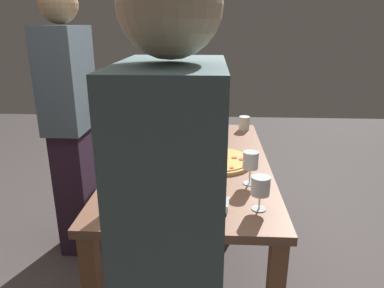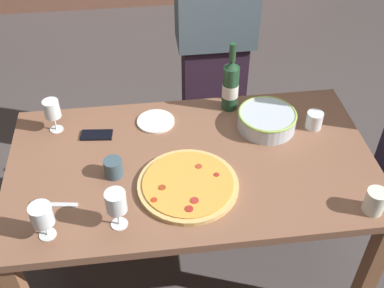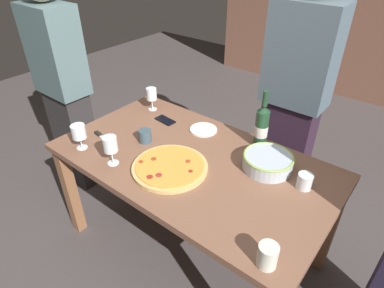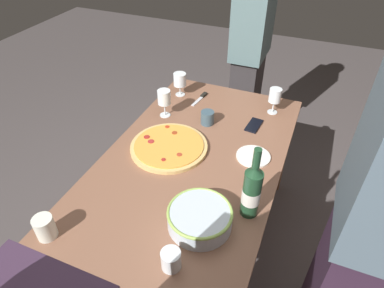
# 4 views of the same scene
# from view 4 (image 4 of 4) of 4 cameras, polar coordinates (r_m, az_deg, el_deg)

# --- Properties ---
(ground_plane) EXTENTS (8.00, 8.00, 0.00)m
(ground_plane) POSITION_cam_4_polar(r_m,az_deg,el_deg) (2.31, -0.00, -16.77)
(ground_plane) COLOR #4D4645
(dining_table) EXTENTS (1.60, 0.90, 0.75)m
(dining_table) POSITION_cam_4_polar(r_m,az_deg,el_deg) (1.81, -0.00, -4.81)
(dining_table) COLOR brown
(dining_table) RESTS_ON ground
(pizza) EXTENTS (0.42, 0.42, 0.03)m
(pizza) POSITION_cam_4_polar(r_m,az_deg,el_deg) (1.81, -3.95, -0.42)
(pizza) COLOR #DBB26A
(pizza) RESTS_ON dining_table
(serving_bowl) EXTENTS (0.27, 0.27, 0.08)m
(serving_bowl) POSITION_cam_4_polar(r_m,az_deg,el_deg) (1.42, 1.34, -12.36)
(serving_bowl) COLOR silver
(serving_bowl) RESTS_ON dining_table
(wine_bottle) EXTENTS (0.08, 0.08, 0.36)m
(wine_bottle) POSITION_cam_4_polar(r_m,az_deg,el_deg) (1.42, 10.14, -7.84)
(wine_bottle) COLOR #1E4228
(wine_bottle) RESTS_ON dining_table
(wine_glass_near_pizza) EXTENTS (0.07, 0.07, 0.16)m
(wine_glass_near_pizza) POSITION_cam_4_polar(r_m,az_deg,el_deg) (2.10, 13.96, 7.95)
(wine_glass_near_pizza) COLOR white
(wine_glass_near_pizza) RESTS_ON dining_table
(wine_glass_by_bottle) EXTENTS (0.08, 0.08, 0.17)m
(wine_glass_by_bottle) POSITION_cam_4_polar(r_m,az_deg,el_deg) (2.02, -4.77, 7.85)
(wine_glass_by_bottle) COLOR white
(wine_glass_by_bottle) RESTS_ON dining_table
(wine_glass_far_left) EXTENTS (0.08, 0.08, 0.16)m
(wine_glass_far_left) POSITION_cam_4_polar(r_m,az_deg,el_deg) (2.24, -2.09, 10.86)
(wine_glass_far_left) COLOR white
(wine_glass_far_left) RESTS_ON dining_table
(cup_amber) EXTENTS (0.08, 0.08, 0.10)m
(cup_amber) POSITION_cam_4_polar(r_m,az_deg,el_deg) (1.50, -23.77, -12.88)
(cup_amber) COLOR white
(cup_amber) RESTS_ON dining_table
(cup_ceramic) EXTENTS (0.08, 0.08, 0.08)m
(cup_ceramic) POSITION_cam_4_polar(r_m,az_deg,el_deg) (1.98, 2.64, 4.50)
(cup_ceramic) COLOR #3D5562
(cup_ceramic) RESTS_ON dining_table
(cup_spare) EXTENTS (0.08, 0.08, 0.08)m
(cup_spare) POSITION_cam_4_polar(r_m,az_deg,el_deg) (1.31, -3.60, -19.06)
(cup_spare) COLOR white
(cup_spare) RESTS_ON dining_table
(side_plate) EXTENTS (0.18, 0.18, 0.01)m
(side_plate) POSITION_cam_4_polar(r_m,az_deg,el_deg) (1.78, 10.39, -2.08)
(side_plate) COLOR white
(side_plate) RESTS_ON dining_table
(cell_phone) EXTENTS (0.15, 0.08, 0.01)m
(cell_phone) POSITION_cam_4_polar(r_m,az_deg,el_deg) (2.01, 10.51, 3.16)
(cell_phone) COLOR black
(cell_phone) RESTS_ON dining_table
(pizza_knife) EXTENTS (0.18, 0.05, 0.02)m
(pizza_knife) POSITION_cam_4_polar(r_m,az_deg,el_deg) (2.25, 1.58, 7.93)
(pizza_knife) COLOR silver
(pizza_knife) RESTS_ON dining_table
(person_host) EXTENTS (0.42, 0.24, 1.76)m
(person_host) POSITION_cam_4_polar(r_m,az_deg,el_deg) (1.44, 27.91, -11.51)
(person_host) COLOR #321F31
(person_host) RESTS_ON ground
(person_guest_left) EXTENTS (0.40, 0.24, 1.68)m
(person_guest_left) POSITION_cam_4_polar(r_m,az_deg,el_deg) (2.70, 9.86, 15.22)
(person_guest_left) COLOR #312D2E
(person_guest_left) RESTS_ON ground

